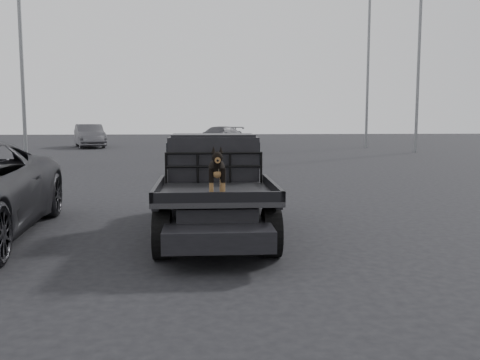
{
  "coord_description": "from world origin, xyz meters",
  "views": [
    {
      "loc": [
        0.35,
        -8.11,
        2.13
      ],
      "look_at": [
        0.9,
        -0.58,
        1.24
      ],
      "focal_mm": 40.0,
      "sensor_mm": 36.0,
      "label": 1
    }
  ],
  "objects": [
    {
      "name": "dog",
      "position": [
        0.59,
        0.06,
        1.29
      ],
      "size": [
        0.32,
        0.6,
        0.74
      ],
      "primitive_type": null,
      "color": "black",
      "rests_on": "flatbed_ute"
    },
    {
      "name": "headache_rack",
      "position": [
        0.58,
        1.73,
        1.2
      ],
      "size": [
        1.8,
        0.08,
        0.55
      ],
      "primitive_type": null,
      "color": "black",
      "rests_on": "flatbed_ute"
    },
    {
      "name": "floodlight_far",
      "position": [
        12.04,
        29.16,
        7.75
      ],
      "size": [
        1.08,
        0.28,
        14.3
      ],
      "color": "slate",
      "rests_on": "ground"
    },
    {
      "name": "ground",
      "position": [
        0.0,
        0.0,
        0.0
      ],
      "size": [
        120.0,
        120.0,
        0.0
      ],
      "primitive_type": "plane",
      "color": "black",
      "rests_on": "ground"
    },
    {
      "name": "floodlight_mid",
      "position": [
        13.29,
        23.36,
        6.61
      ],
      "size": [
        1.08,
        0.28,
        12.05
      ],
      "color": "slate",
      "rests_on": "ground"
    },
    {
      "name": "flatbed_ute",
      "position": [
        0.58,
        1.53,
        0.46
      ],
      "size": [
        2.0,
        5.4,
        0.92
      ],
      "primitive_type": null,
      "color": "black",
      "rests_on": "ground"
    },
    {
      "name": "distant_car_b",
      "position": [
        1.61,
        31.25,
        0.73
      ],
      "size": [
        4.36,
        5.36,
        1.46
      ],
      "primitive_type": "imported",
      "rotation": [
        0.0,
        0.0,
        -0.55
      ],
      "color": "#424146",
      "rests_on": "ground"
    },
    {
      "name": "distant_car_a",
      "position": [
        -7.59,
        30.7,
        0.82
      ],
      "size": [
        3.18,
        5.28,
        1.64
      ],
      "primitive_type": "imported",
      "rotation": [
        0.0,
        0.0,
        0.31
      ],
      "color": "#47474B",
      "rests_on": "ground"
    },
    {
      "name": "ute_cab",
      "position": [
        0.58,
        2.48,
        1.36
      ],
      "size": [
        1.72,
        1.3,
        0.88
      ],
      "primitive_type": null,
      "color": "black",
      "rests_on": "flatbed_ute"
    }
  ]
}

